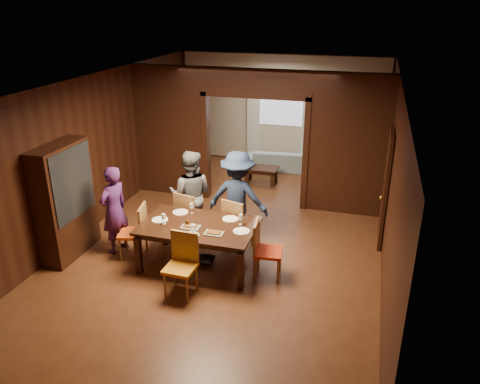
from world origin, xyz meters
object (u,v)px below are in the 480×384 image
(hutch, at_px, (65,201))
(dining_table, at_px, (199,245))
(chair_left, at_px, (132,232))
(chair_far_r, at_px, (238,223))
(person_navy, at_px, (238,197))
(chair_far_l, at_px, (191,215))
(person_purple, at_px, (114,210))
(sofa, at_px, (281,160))
(coffee_table, at_px, (261,175))
(chair_right, at_px, (268,250))
(chair_near, at_px, (180,266))
(person_grey, at_px, (191,195))

(hutch, bearing_deg, dining_table, 5.81)
(chair_left, bearing_deg, hutch, -93.33)
(chair_far_r, height_order, hutch, hutch)
(person_navy, relative_size, chair_far_l, 1.78)
(person_purple, xyz_separation_m, chair_left, (0.38, -0.11, -0.31))
(person_purple, bearing_deg, sofa, 175.49)
(coffee_table, xyz_separation_m, chair_right, (1.10, -4.04, 0.28))
(chair_far_l, height_order, chair_near, same)
(chair_right, height_order, hutch, hutch)
(chair_far_l, bearing_deg, sofa, -88.58)
(chair_near, bearing_deg, chair_far_l, 108.41)
(person_grey, xyz_separation_m, chair_far_r, (0.96, -0.17, -0.36))
(hutch, bearing_deg, chair_right, 3.47)
(chair_near, bearing_deg, person_grey, 108.34)
(dining_table, distance_m, chair_far_l, 0.97)
(chair_far_r, height_order, chair_near, same)
(chair_far_r, xyz_separation_m, chair_near, (-0.43, -1.65, 0.00))
(chair_left, relative_size, chair_far_r, 1.00)
(chair_far_r, distance_m, hutch, 3.00)
(chair_far_l, bearing_deg, person_purple, 47.56)
(chair_right, height_order, chair_near, same)
(person_purple, bearing_deg, chair_far_l, 141.60)
(person_grey, xyz_separation_m, chair_far_l, (0.03, -0.12, -0.36))
(chair_far_l, distance_m, hutch, 2.19)
(person_navy, xyz_separation_m, hutch, (-2.68, -1.28, 0.14))
(chair_right, height_order, chair_far_r, same)
(coffee_table, relative_size, chair_far_l, 0.82)
(dining_table, relative_size, hutch, 0.94)
(sofa, xyz_separation_m, chair_far_l, (-0.83, -4.27, 0.22))
(coffee_table, relative_size, hutch, 0.40)
(person_purple, height_order, sofa, person_purple)
(chair_right, height_order, chair_far_l, same)
(chair_far_l, xyz_separation_m, chair_near, (0.51, -1.71, 0.00))
(person_navy, distance_m, chair_near, 1.98)
(person_grey, distance_m, chair_near, 1.93)
(chair_left, distance_m, chair_far_r, 1.86)
(chair_far_l, relative_size, chair_far_r, 1.00)
(chair_right, bearing_deg, sofa, 3.01)
(person_navy, distance_m, sofa, 4.11)
(sofa, height_order, chair_near, chair_near)
(chair_far_r, distance_m, chair_near, 1.71)
(person_grey, relative_size, chair_right, 1.74)
(person_navy, distance_m, hutch, 2.98)
(dining_table, relative_size, chair_near, 1.95)
(dining_table, xyz_separation_m, chair_right, (1.18, -0.02, 0.10))
(person_purple, bearing_deg, person_grey, 146.27)
(person_grey, height_order, chair_far_l, person_grey)
(dining_table, relative_size, coffee_table, 2.36)
(dining_table, height_order, coffee_table, dining_table)
(dining_table, distance_m, chair_left, 1.21)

